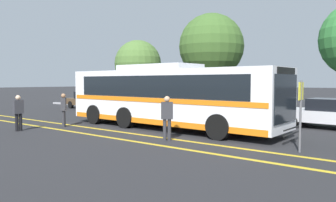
{
  "coord_description": "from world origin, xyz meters",
  "views": [
    {
      "loc": [
        9.75,
        -12.48,
        2.24
      ],
      "look_at": [
        0.19,
        -0.3,
        1.3
      ],
      "focal_mm": 35.0,
      "sensor_mm": 36.0,
      "label": 1
    }
  ],
  "objects_px": {
    "parked_car_1": "(148,103)",
    "bus_stop_sign": "(301,107)",
    "pedestrian_2": "(18,111)",
    "tree_3": "(211,46)",
    "pedestrian_0": "(167,115)",
    "parked_car_2": "(219,107)",
    "transit_bus": "(168,95)",
    "parked_car_0": "(90,100)",
    "tree_0": "(138,64)",
    "pedestrian_1": "(64,108)",
    "parked_car_3": "(330,113)"
  },
  "relations": [
    {
      "from": "parked_car_1",
      "to": "parked_car_3",
      "type": "bearing_deg",
      "value": -88.61
    },
    {
      "from": "bus_stop_sign",
      "to": "tree_3",
      "type": "relative_size",
      "value": 0.3
    },
    {
      "from": "parked_car_1",
      "to": "bus_stop_sign",
      "type": "relative_size",
      "value": 1.92
    },
    {
      "from": "pedestrian_0",
      "to": "pedestrian_1",
      "type": "distance_m",
      "value": 6.38
    },
    {
      "from": "parked_car_1",
      "to": "parked_car_2",
      "type": "relative_size",
      "value": 0.98
    },
    {
      "from": "transit_bus",
      "to": "parked_car_3",
      "type": "height_order",
      "value": "transit_bus"
    },
    {
      "from": "transit_bus",
      "to": "parked_car_0",
      "type": "distance_m",
      "value": 12.88
    },
    {
      "from": "parked_car_1",
      "to": "bus_stop_sign",
      "type": "xyz_separation_m",
      "value": [
        12.01,
        -6.38,
        0.69
      ]
    },
    {
      "from": "pedestrian_2",
      "to": "tree_3",
      "type": "bearing_deg",
      "value": -179.43
    },
    {
      "from": "transit_bus",
      "to": "pedestrian_0",
      "type": "bearing_deg",
      "value": 38.8
    },
    {
      "from": "parked_car_3",
      "to": "pedestrian_2",
      "type": "height_order",
      "value": "pedestrian_2"
    },
    {
      "from": "pedestrian_2",
      "to": "tree_3",
      "type": "xyz_separation_m",
      "value": [
        0.86,
        15.38,
        4.11
      ]
    },
    {
      "from": "parked_car_2",
      "to": "bus_stop_sign",
      "type": "distance_m",
      "value": 9.22
    },
    {
      "from": "parked_car_2",
      "to": "tree_3",
      "type": "relative_size",
      "value": 0.58
    },
    {
      "from": "pedestrian_0",
      "to": "pedestrian_1",
      "type": "bearing_deg",
      "value": -44.93
    },
    {
      "from": "transit_bus",
      "to": "pedestrian_2",
      "type": "bearing_deg",
      "value": -43.52
    },
    {
      "from": "pedestrian_1",
      "to": "bus_stop_sign",
      "type": "xyz_separation_m",
      "value": [
        10.95,
        1.12,
        0.5
      ]
    },
    {
      "from": "parked_car_1",
      "to": "parked_car_2",
      "type": "bearing_deg",
      "value": -87.19
    },
    {
      "from": "transit_bus",
      "to": "parked_car_2",
      "type": "height_order",
      "value": "transit_bus"
    },
    {
      "from": "pedestrian_1",
      "to": "bus_stop_sign",
      "type": "height_order",
      "value": "bus_stop_sign"
    },
    {
      "from": "pedestrian_0",
      "to": "pedestrian_1",
      "type": "height_order",
      "value": "pedestrian_0"
    },
    {
      "from": "parked_car_0",
      "to": "pedestrian_2",
      "type": "relative_size",
      "value": 3.05
    },
    {
      "from": "transit_bus",
      "to": "parked_car_3",
      "type": "bearing_deg",
      "value": 128.95
    },
    {
      "from": "parked_car_1",
      "to": "tree_0",
      "type": "bearing_deg",
      "value": 51.1
    },
    {
      "from": "parked_car_1",
      "to": "pedestrian_2",
      "type": "xyz_separation_m",
      "value": [
        0.71,
        -9.6,
        0.17
      ]
    },
    {
      "from": "pedestrian_2",
      "to": "tree_0",
      "type": "distance_m",
      "value": 15.47
    },
    {
      "from": "transit_bus",
      "to": "pedestrian_1",
      "type": "bearing_deg",
      "value": -57.13
    },
    {
      "from": "parked_car_2",
      "to": "parked_car_1",
      "type": "bearing_deg",
      "value": -93.44
    },
    {
      "from": "parked_car_0",
      "to": "pedestrian_2",
      "type": "xyz_separation_m",
      "value": [
        7.16,
        -9.63,
        0.21
      ]
    },
    {
      "from": "parked_car_2",
      "to": "tree_0",
      "type": "height_order",
      "value": "tree_0"
    },
    {
      "from": "parked_car_3",
      "to": "pedestrian_1",
      "type": "relative_size",
      "value": 2.87
    },
    {
      "from": "transit_bus",
      "to": "parked_car_0",
      "type": "xyz_separation_m",
      "value": [
        -11.92,
        4.81,
        -0.88
      ]
    },
    {
      "from": "pedestrian_1",
      "to": "tree_3",
      "type": "bearing_deg",
      "value": -50.41
    },
    {
      "from": "pedestrian_2",
      "to": "tree_3",
      "type": "height_order",
      "value": "tree_3"
    },
    {
      "from": "parked_car_3",
      "to": "bus_stop_sign",
      "type": "relative_size",
      "value": 2.08
    },
    {
      "from": "parked_car_0",
      "to": "bus_stop_sign",
      "type": "xyz_separation_m",
      "value": [
        18.46,
        -6.41,
        0.73
      ]
    },
    {
      "from": "parked_car_2",
      "to": "bus_stop_sign",
      "type": "bearing_deg",
      "value": 40.6
    },
    {
      "from": "pedestrian_1",
      "to": "tree_0",
      "type": "relative_size",
      "value": 0.28
    },
    {
      "from": "parked_car_0",
      "to": "transit_bus",
      "type": "bearing_deg",
      "value": 72.78
    },
    {
      "from": "transit_bus",
      "to": "tree_0",
      "type": "bearing_deg",
      "value": -129.77
    },
    {
      "from": "parked_car_0",
      "to": "pedestrian_1",
      "type": "height_order",
      "value": "pedestrian_1"
    },
    {
      "from": "parked_car_1",
      "to": "parked_car_0",
      "type": "bearing_deg",
      "value": 91.44
    },
    {
      "from": "tree_0",
      "to": "tree_3",
      "type": "distance_m",
      "value": 6.96
    },
    {
      "from": "parked_car_1",
      "to": "parked_car_2",
      "type": "height_order",
      "value": "parked_car_1"
    },
    {
      "from": "tree_3",
      "to": "bus_stop_sign",
      "type": "bearing_deg",
      "value": -49.32
    },
    {
      "from": "tree_3",
      "to": "pedestrian_0",
      "type": "bearing_deg",
      "value": -65.86
    },
    {
      "from": "pedestrian_1",
      "to": "tree_0",
      "type": "xyz_separation_m",
      "value": [
        -6.22,
        11.92,
        2.89
      ]
    },
    {
      "from": "pedestrian_2",
      "to": "tree_3",
      "type": "distance_m",
      "value": 15.94
    },
    {
      "from": "pedestrian_0",
      "to": "pedestrian_2",
      "type": "relative_size",
      "value": 1.04
    },
    {
      "from": "transit_bus",
      "to": "tree_0",
      "type": "distance_m",
      "value": 14.22
    }
  ]
}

